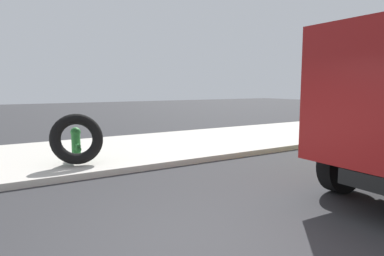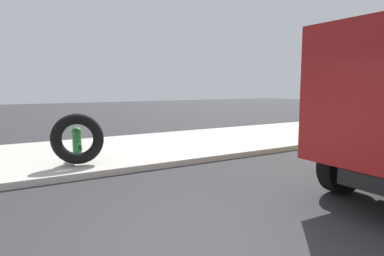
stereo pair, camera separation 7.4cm
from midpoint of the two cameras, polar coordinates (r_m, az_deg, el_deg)
name	(u,v)px [view 1 (the left image)]	position (r m, az deg, el deg)	size (l,w,h in m)	color
ground_plane	(187,253)	(4.43, -1.28, -20.20)	(80.00, 80.00, 0.00)	#2D2D30
sidewalk_curb	(68,156)	(10.28, -20.21, -4.38)	(36.00, 5.00, 0.15)	#BCB7AD
fire_hydrant	(76,143)	(9.06, -19.06, -2.40)	(0.25, 0.57, 0.86)	#2D8438
loose_tire	(77,139)	(8.62, -18.95, -1.71)	(1.24, 1.24, 0.26)	black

